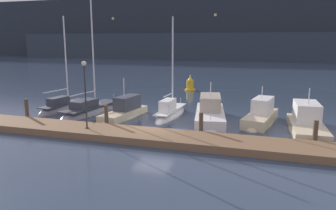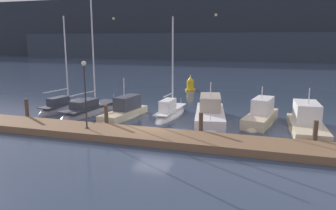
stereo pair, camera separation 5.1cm
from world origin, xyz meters
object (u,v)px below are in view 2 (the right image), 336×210
at_px(motorboat_berth_3, 125,114).
at_px(motorboat_berth_7, 307,127).
at_px(motorboat_berth_6, 261,119).
at_px(channel_buoy, 190,85).
at_px(sailboat_berth_2, 91,111).
at_px(motorboat_berth_5, 210,117).
at_px(sailboat_berth_1, 65,109).
at_px(dock_lamppost, 85,84).
at_px(sailboat_berth_4, 170,114).

relative_size(motorboat_berth_3, motorboat_berth_7, 0.88).
bearing_deg(motorboat_berth_7, motorboat_berth_6, 157.17).
bearing_deg(channel_buoy, sailboat_berth_2, -108.59).
bearing_deg(motorboat_berth_5, sailboat_berth_2, -179.06).
distance_m(motorboat_berth_5, motorboat_berth_7, 6.96).
bearing_deg(motorboat_berth_3, motorboat_berth_6, 6.58).
xyz_separation_m(motorboat_berth_5, channel_buoy, (-5.26, 15.12, 0.35)).
xyz_separation_m(sailboat_berth_2, motorboat_berth_3, (3.45, -0.50, 0.16)).
xyz_separation_m(motorboat_berth_5, motorboat_berth_7, (6.92, -0.75, -0.06)).
relative_size(sailboat_berth_1, motorboat_berth_3, 1.50).
relative_size(channel_buoy, dock_lamppost, 0.43).
xyz_separation_m(motorboat_berth_7, dock_lamppost, (-14.05, -5.41, 3.09)).
bearing_deg(motorboat_berth_3, sailboat_berth_4, 21.39).
distance_m(motorboat_berth_3, motorboat_berth_7, 13.87).
relative_size(motorboat_berth_3, motorboat_berth_6, 0.99).
bearing_deg(sailboat_berth_2, channel_buoy, 71.41).
bearing_deg(channel_buoy, dock_lamppost, -95.04).
relative_size(sailboat_berth_2, motorboat_berth_6, 1.73).
relative_size(sailboat_berth_4, motorboat_berth_6, 1.42).
bearing_deg(channel_buoy, motorboat_berth_3, -96.12).
bearing_deg(motorboat_berth_5, sailboat_berth_1, 179.38).
xyz_separation_m(sailboat_berth_1, dock_lamppost, (6.13, -6.30, 3.27)).
distance_m(motorboat_berth_3, dock_lamppost, 6.31).
distance_m(sailboat_berth_4, motorboat_berth_7, 10.46).
bearing_deg(dock_lamppost, motorboat_berth_6, 31.60).
distance_m(sailboat_berth_2, motorboat_berth_3, 3.49).
bearing_deg(motorboat_berth_7, sailboat_berth_1, 177.46).
bearing_deg(motorboat_berth_3, motorboat_berth_5, 5.54).
height_order(sailboat_berth_2, dock_lamppost, sailboat_berth_2).
xyz_separation_m(sailboat_berth_4, motorboat_berth_7, (10.36, -1.45, 0.11)).
distance_m(motorboat_berth_5, channel_buoy, 16.02).
distance_m(sailboat_berth_1, motorboat_berth_6, 17.06).
bearing_deg(motorboat_berth_6, sailboat_berth_2, -177.04).
xyz_separation_m(sailboat_berth_1, motorboat_berth_5, (13.27, -0.14, 0.24)).
bearing_deg(motorboat_berth_7, dock_lamppost, -158.96).
relative_size(sailboat_berth_1, motorboat_berth_6, 1.49).
distance_m(sailboat_berth_1, motorboat_berth_7, 20.20).
xyz_separation_m(sailboat_berth_2, motorboat_berth_5, (10.40, 0.17, 0.24)).
bearing_deg(motorboat_berth_6, motorboat_berth_7, -22.83).
height_order(motorboat_berth_3, motorboat_berth_7, motorboat_berth_3).
bearing_deg(dock_lamppost, motorboat_berth_3, 88.09).
height_order(sailboat_berth_4, motorboat_berth_7, sailboat_berth_4).
xyz_separation_m(sailboat_berth_2, channel_buoy, (5.14, 15.29, 0.59)).
bearing_deg(sailboat_berth_1, dock_lamppost, -45.78).
xyz_separation_m(motorboat_berth_6, dock_lamppost, (-10.92, -6.72, 3.08)).
xyz_separation_m(sailboat_berth_4, motorboat_berth_5, (3.44, -0.70, 0.18)).
relative_size(motorboat_berth_3, motorboat_berth_5, 0.78).
relative_size(motorboat_berth_5, dock_lamppost, 1.74).
xyz_separation_m(sailboat_berth_2, motorboat_berth_6, (14.19, 0.73, 0.19)).
bearing_deg(dock_lamppost, channel_buoy, 84.96).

